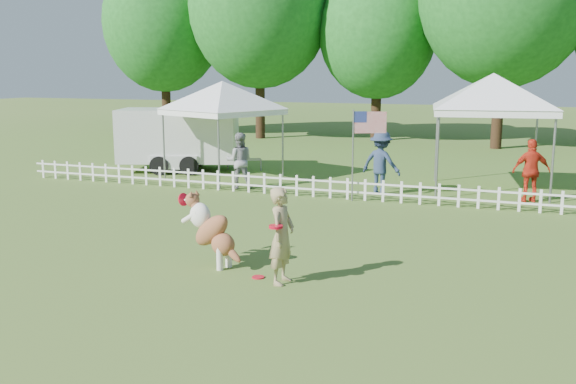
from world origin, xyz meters
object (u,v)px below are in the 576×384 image
(spectator_a, at_px, (239,161))
(frisbee_on_turf, at_px, (258,277))
(dog, at_px, (212,231))
(canopy_tent_right, at_px, (490,134))
(handler, at_px, (282,236))
(cargo_trailer, at_px, (179,139))
(canopy_tent_left, at_px, (223,131))
(spectator_c, at_px, (531,171))
(flag_pole, at_px, (353,156))
(spectator_b, at_px, (381,163))

(spectator_a, bearing_deg, frisbee_on_turf, 94.70)
(dog, distance_m, canopy_tent_right, 10.51)
(handler, xyz_separation_m, frisbee_on_turf, (-0.49, 0.11, -0.81))
(frisbee_on_turf, distance_m, cargo_trailer, 12.70)
(frisbee_on_turf, relative_size, cargo_trailer, 0.04)
(dog, xyz_separation_m, canopy_tent_left, (-4.17, 8.97, 0.90))
(cargo_trailer, bearing_deg, canopy_tent_right, -21.49)
(cargo_trailer, bearing_deg, canopy_tent_left, -42.18)
(frisbee_on_turf, relative_size, spectator_c, 0.13)
(handler, relative_size, flag_pole, 0.66)
(spectator_a, bearing_deg, canopy_tent_right, 174.84)
(handler, bearing_deg, flag_pole, 7.43)
(flag_pole, bearing_deg, spectator_b, 42.71)
(cargo_trailer, height_order, spectator_c, cargo_trailer)
(handler, relative_size, cargo_trailer, 0.32)
(canopy_tent_left, bearing_deg, spectator_c, 18.70)
(dog, relative_size, frisbee_on_turf, 6.04)
(handler, distance_m, canopy_tent_left, 11.06)
(spectator_b, bearing_deg, cargo_trailer, 1.36)
(dog, relative_size, spectator_c, 0.77)
(flag_pole, xyz_separation_m, spectator_c, (4.57, 1.58, -0.39))
(cargo_trailer, bearing_deg, spectator_a, -55.18)
(spectator_b, bearing_deg, dog, 95.75)
(dog, relative_size, canopy_tent_right, 0.39)
(dog, distance_m, canopy_tent_left, 9.94)
(flag_pole, relative_size, spectator_c, 1.45)
(canopy_tent_left, bearing_deg, cargo_trailer, -179.53)
(cargo_trailer, xyz_separation_m, spectator_b, (7.74, -1.95, -0.21))
(dog, bearing_deg, canopy_tent_right, 82.45)
(spectator_a, distance_m, spectator_c, 8.33)
(canopy_tent_right, xyz_separation_m, spectator_b, (-2.87, -1.62, -0.78))
(spectator_a, relative_size, spectator_b, 0.93)
(handler, bearing_deg, spectator_c, -22.01)
(flag_pole, relative_size, spectator_b, 1.37)
(spectator_a, xyz_separation_m, spectator_c, (8.29, 0.88, 0.01))
(canopy_tent_right, relative_size, cargo_trailer, 0.66)
(canopy_tent_left, xyz_separation_m, spectator_b, (5.53, -1.03, -0.65))
(handler, height_order, spectator_c, spectator_c)
(handler, distance_m, cargo_trailer, 13.03)
(dog, xyz_separation_m, frisbee_on_turf, (1.05, -0.35, -0.65))
(frisbee_on_turf, xyz_separation_m, flag_pole, (-0.20, 7.05, 1.24))
(dog, distance_m, spectator_c, 9.88)
(frisbee_on_turf, distance_m, flag_pole, 7.16)
(spectator_b, distance_m, spectator_c, 4.07)
(cargo_trailer, xyz_separation_m, flag_pole, (7.23, -3.19, 0.13))
(canopy_tent_left, distance_m, flag_pole, 5.52)
(canopy_tent_right, xyz_separation_m, spectator_a, (-7.10, -2.17, -0.84))
(canopy_tent_right, bearing_deg, dog, -121.99)
(canopy_tent_left, relative_size, spectator_c, 1.82)
(cargo_trailer, bearing_deg, dog, -76.89)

